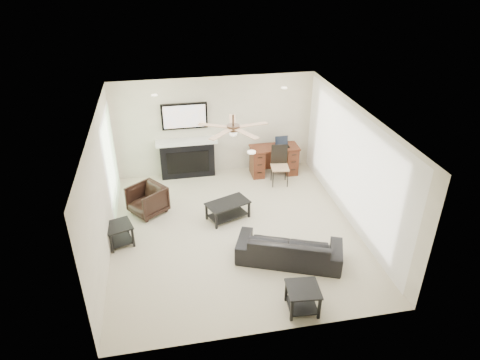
{
  "coord_description": "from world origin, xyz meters",
  "views": [
    {
      "loc": [
        -1.27,
        -7.22,
        5.24
      ],
      "look_at": [
        0.16,
        0.26,
        1.04
      ],
      "focal_mm": 32.0,
      "sensor_mm": 36.0,
      "label": 1
    }
  ],
  "objects_px": {
    "coffee_table": "(228,210)",
    "desk": "(274,160)",
    "armchair": "(147,200)",
    "sofa": "(289,248)",
    "fireplace_unit": "(186,142)"
  },
  "relations": [
    {
      "from": "armchair",
      "to": "fireplace_unit",
      "type": "bearing_deg",
      "value": 110.07
    },
    {
      "from": "coffee_table",
      "to": "fireplace_unit",
      "type": "distance_m",
      "value": 2.35
    },
    {
      "from": "coffee_table",
      "to": "armchair",
      "type": "bearing_deg",
      "value": 140.34
    },
    {
      "from": "armchair",
      "to": "coffee_table",
      "type": "xyz_separation_m",
      "value": [
        1.7,
        -0.55,
        -0.12
      ]
    },
    {
      "from": "sofa",
      "to": "desk",
      "type": "distance_m",
      "value": 3.49
    },
    {
      "from": "sofa",
      "to": "coffee_table",
      "type": "height_order",
      "value": "sofa"
    },
    {
      "from": "armchair",
      "to": "desk",
      "type": "relative_size",
      "value": 0.58
    },
    {
      "from": "sofa",
      "to": "desk",
      "type": "relative_size",
      "value": 1.59
    },
    {
      "from": "coffee_table",
      "to": "fireplace_unit",
      "type": "xyz_separation_m",
      "value": [
        -0.68,
        2.12,
        0.75
      ]
    },
    {
      "from": "coffee_table",
      "to": "fireplace_unit",
      "type": "relative_size",
      "value": 0.47
    },
    {
      "from": "coffee_table",
      "to": "desk",
      "type": "relative_size",
      "value": 0.74
    },
    {
      "from": "coffee_table",
      "to": "desk",
      "type": "bearing_deg",
      "value": 28.87
    },
    {
      "from": "fireplace_unit",
      "to": "sofa",
      "type": "bearing_deg",
      "value": -66.97
    },
    {
      "from": "sofa",
      "to": "armchair",
      "type": "height_order",
      "value": "armchair"
    },
    {
      "from": "coffee_table",
      "to": "fireplace_unit",
      "type": "height_order",
      "value": "fireplace_unit"
    }
  ]
}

